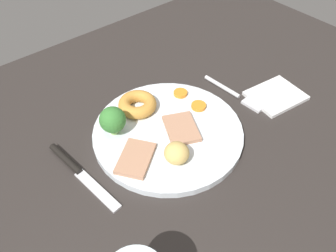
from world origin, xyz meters
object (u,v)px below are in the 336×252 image
at_px(meat_slice_main, 180,129).
at_px(meat_slice_under, 136,158).
at_px(fork, 234,94).
at_px(yorkshire_pudding, 137,104).
at_px(roast_potato_left, 177,153).
at_px(carrot_coin_front, 180,93).
at_px(dinner_plate, 168,132).
at_px(folded_napkin, 276,96).
at_px(carrot_coin_back, 199,106).
at_px(knife, 77,170).
at_px(broccoli_floret, 113,120).

relative_size(meat_slice_main, meat_slice_under, 0.97).
distance_m(meat_slice_under, fork, 0.27).
distance_m(yorkshire_pudding, roast_potato_left, 0.15).
bearing_deg(carrot_coin_front, fork, 146.77).
xyz_separation_m(dinner_plate, folded_napkin, (-0.25, 0.06, -0.00)).
bearing_deg(yorkshire_pudding, folded_napkin, 150.22).
xyz_separation_m(dinner_plate, yorkshire_pudding, (0.01, -0.08, 0.02)).
bearing_deg(carrot_coin_front, dinner_plate, 35.78).
xyz_separation_m(carrot_coin_front, folded_napkin, (-0.16, 0.13, -0.01)).
relative_size(meat_slice_main, carrot_coin_back, 2.56).
bearing_deg(meat_slice_under, meat_slice_main, -178.37).
height_order(meat_slice_under, yorkshire_pudding, yorkshire_pudding).
bearing_deg(dinner_plate, meat_slice_main, 131.55).
distance_m(meat_slice_main, knife, 0.20).
bearing_deg(knife, carrot_coin_back, 78.54).
distance_m(carrot_coin_front, knife, 0.26).
bearing_deg(carrot_coin_back, carrot_coin_front, -88.59).
bearing_deg(meat_slice_main, broccoli_floret, -38.53).
bearing_deg(broccoli_floret, knife, 14.47).
xyz_separation_m(meat_slice_main, knife, (0.19, -0.05, -0.01)).
distance_m(broccoli_floret, knife, 0.11).
bearing_deg(fork, roast_potato_left, -77.42).
relative_size(fork, folded_napkin, 1.39).
bearing_deg(dinner_plate, broccoli_floret, -36.36).
height_order(carrot_coin_back, fork, carrot_coin_back).
distance_m(meat_slice_main, folded_napkin, 0.24).
distance_m(yorkshire_pudding, knife, 0.18).
xyz_separation_m(meat_slice_under, fork, (-0.27, -0.02, -0.01)).
height_order(fork, folded_napkin, fork).
xyz_separation_m(carrot_coin_back, folded_napkin, (-0.16, 0.07, -0.01)).
relative_size(broccoli_floret, knife, 0.31).
bearing_deg(fork, meat_slice_under, -89.84).
relative_size(meat_slice_under, folded_napkin, 0.72).
distance_m(dinner_plate, carrot_coin_back, 0.09).
height_order(broccoli_floret, fork, broccoli_floret).
relative_size(yorkshire_pudding, carrot_coin_front, 2.63).
distance_m(carrot_coin_front, fork, 0.12).
distance_m(roast_potato_left, broccoli_floret, 0.13).
xyz_separation_m(meat_slice_main, folded_napkin, (-0.23, 0.05, -0.01)).
bearing_deg(dinner_plate, folded_napkin, 165.69).
xyz_separation_m(carrot_coin_back, broccoli_floret, (0.17, -0.05, 0.03)).
bearing_deg(carrot_coin_front, broccoli_floret, 1.01).
xyz_separation_m(meat_slice_main, fork, (-0.17, -0.01, -0.01)).
xyz_separation_m(yorkshire_pudding, broccoli_floret, (0.07, 0.02, 0.02)).
distance_m(fork, folded_napkin, 0.09).
height_order(dinner_plate, broccoli_floret, broccoli_floret).
relative_size(yorkshire_pudding, folded_napkin, 0.69).
xyz_separation_m(roast_potato_left, carrot_coin_front, (-0.12, -0.13, -0.01)).
relative_size(knife, folded_napkin, 1.69).
bearing_deg(yorkshire_pudding, meat_slice_main, 103.17).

